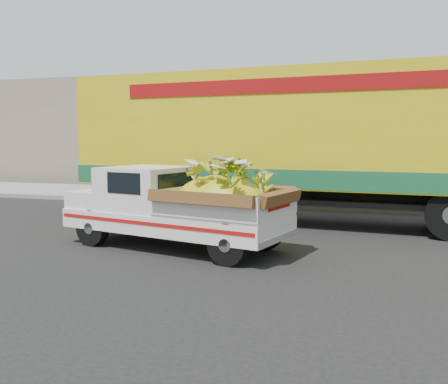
% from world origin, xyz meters
% --- Properties ---
extents(ground, '(100.00, 100.00, 0.00)m').
position_xyz_m(ground, '(0.00, 0.00, 0.00)').
color(ground, black).
rests_on(ground, ground).
extents(curb, '(60.00, 0.25, 0.15)m').
position_xyz_m(curb, '(0.00, 6.29, 0.07)').
color(curb, gray).
rests_on(curb, ground).
extents(sidewalk, '(60.00, 4.00, 0.14)m').
position_xyz_m(sidewalk, '(0.00, 8.39, 0.07)').
color(sidewalk, gray).
rests_on(sidewalk, ground).
extents(building_left, '(18.00, 6.00, 5.00)m').
position_xyz_m(building_left, '(-8.00, 14.29, 2.50)').
color(building_left, gray).
rests_on(building_left, ground).
extents(pickup_truck, '(4.74, 2.61, 1.57)m').
position_xyz_m(pickup_truck, '(-0.28, 0.09, 0.85)').
color(pickup_truck, black).
rests_on(pickup_truck, ground).
extents(semi_trailer, '(12.04, 3.43, 3.80)m').
position_xyz_m(semi_trailer, '(1.29, 3.84, 2.12)').
color(semi_trailer, black).
rests_on(semi_trailer, ground).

